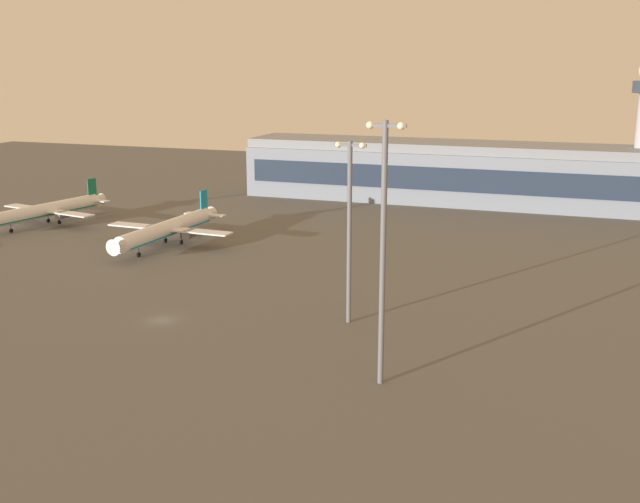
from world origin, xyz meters
name	(u,v)px	position (x,y,z in m)	size (l,w,h in m)	color
ground_plane	(162,320)	(0.00, 0.00, 0.00)	(416.00, 416.00, 0.00)	#56544F
terminal_building	(488,174)	(32.63, 116.03, 8.09)	(134.55, 22.40, 16.40)	gray
airplane_taxiway_distant	(168,229)	(-24.10, 43.02, 3.61)	(28.98, 37.25, 9.56)	white
airplane_mid_apron	(47,210)	(-62.33, 51.96, 3.48)	(27.93, 35.68, 9.20)	white
apron_light_east	(349,222)	(26.87, 8.75, 15.40)	(4.80, 0.90, 27.09)	slate
apron_light_west	(383,241)	(37.32, -11.39, 17.74)	(4.80, 0.90, 31.66)	slate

